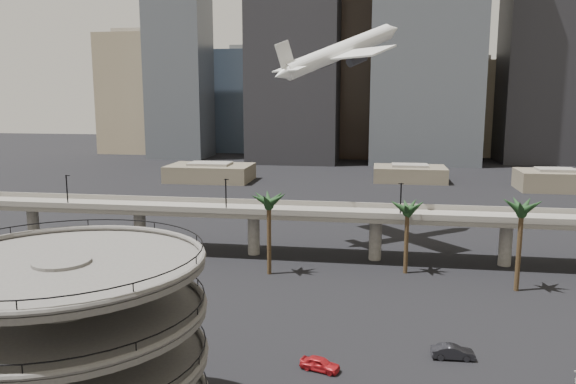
% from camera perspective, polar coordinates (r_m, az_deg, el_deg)
% --- Properties ---
extents(parking_ramp, '(22.20, 22.20, 17.35)m').
position_cam_1_polar(parking_ramp, '(49.15, -21.53, -13.66)').
color(parking_ramp, '#54504E').
rests_on(parking_ramp, ground).
extents(overpass, '(130.00, 9.30, 14.70)m').
position_cam_1_polar(overpass, '(100.45, 2.62, -2.56)').
color(overpass, '#69655D').
rests_on(overpass, ground).
extents(palm_trees, '(42.40, 10.40, 14.00)m').
position_cam_1_polar(palm_trees, '(88.94, 10.90, -1.66)').
color(palm_trees, '#48371E').
rests_on(palm_trees, ground).
extents(low_buildings, '(135.00, 27.50, 6.80)m').
position_cam_1_polar(low_buildings, '(186.67, 7.74, 1.73)').
color(low_buildings, brown).
rests_on(low_buildings, ground).
extents(skyline, '(269.00, 86.00, 130.19)m').
position_cam_1_polar(skyline, '(260.31, 10.26, 13.81)').
color(skyline, '#7E7157').
rests_on(skyline, ground).
extents(airborne_jet, '(24.65, 23.73, 13.06)m').
position_cam_1_polar(airborne_jet, '(109.87, 5.27, 13.98)').
color(airborne_jet, silver).
rests_on(airborne_jet, ground).
extents(car_a, '(4.61, 2.88, 1.46)m').
position_cam_1_polar(car_a, '(62.30, 3.26, -17.03)').
color(car_a, red).
rests_on(car_a, ground).
extents(car_b, '(4.82, 1.91, 1.56)m').
position_cam_1_polar(car_b, '(67.12, 16.41, -15.33)').
color(car_b, black).
rests_on(car_b, ground).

